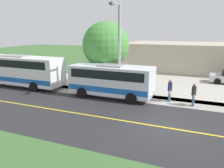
{
  "coord_description": "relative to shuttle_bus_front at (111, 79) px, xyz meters",
  "views": [
    {
      "loc": [
        12.44,
        1.78,
        5.57
      ],
      "look_at": [
        -3.5,
        -4.89,
        1.4
      ],
      "focal_mm": 36.01,
      "sensor_mm": 36.0,
      "label": 1
    }
  ],
  "objects": [
    {
      "name": "pedestrian_with_bags",
      "position": [
        -0.16,
        6.58,
        -0.6
      ],
      "size": [
        0.72,
        0.34,
        1.73
      ],
      "color": "#335972",
      "rests_on": "ground"
    },
    {
      "name": "ground_plane",
      "position": [
        4.55,
        5.37,
        -1.53
      ],
      "size": [
        120.0,
        120.0,
        0.0
      ],
      "primitive_type": "plane",
      "color": "#3D6633"
    },
    {
      "name": "street_light_pole",
      "position": [
        -0.33,
        0.5,
        2.71
      ],
      "size": [
        1.97,
        0.24,
        7.67
      ],
      "color": "#9E9EA3",
      "rests_on": "ground"
    },
    {
      "name": "pedestrian_waiting",
      "position": [
        -0.59,
        4.76,
        -0.57
      ],
      "size": [
        0.72,
        0.34,
        1.79
      ],
      "color": "#335972",
      "rests_on": "ground"
    },
    {
      "name": "commercial_building",
      "position": [
        -16.85,
        6.53,
        0.35
      ],
      "size": [
        10.0,
        20.39,
        3.76
      ],
      "primitive_type": "cube",
      "color": "#B7A893",
      "rests_on": "ground"
    },
    {
      "name": "road_centre_line",
      "position": [
        4.55,
        5.37,
        -1.52
      ],
      "size": [
        0.16,
        100.0,
        0.0
      ],
      "primitive_type": "cube",
      "color": "gold",
      "rests_on": "ground"
    },
    {
      "name": "tree_curbside",
      "position": [
        -2.85,
        -1.79,
        2.62
      ],
      "size": [
        4.48,
        4.48,
        6.4
      ],
      "color": "brown",
      "rests_on": "ground"
    },
    {
      "name": "road_surface",
      "position": [
        4.55,
        5.37,
        -1.53
      ],
      "size": [
        8.0,
        100.0,
        0.01
      ],
      "primitive_type": "cube",
      "color": "#28282B",
      "rests_on": "ground"
    },
    {
      "name": "shuttle_bus_front",
      "position": [
        0.0,
        0.0,
        0.0
      ],
      "size": [
        2.74,
        7.09,
        2.78
      ],
      "color": "silver",
      "rests_on": "ground"
    },
    {
      "name": "sidewalk",
      "position": [
        -0.65,
        5.37,
        -1.53
      ],
      "size": [
        2.4,
        100.0,
        0.01
      ],
      "primitive_type": "cube",
      "color": "#9E9991",
      "rests_on": "ground"
    },
    {
      "name": "transit_bus_rear",
      "position": [
        0.03,
        -10.48,
        0.18
      ],
      "size": [
        2.68,
        10.48,
        3.12
      ],
      "color": "white",
      "rests_on": "ground"
    },
    {
      "name": "parking_lot_surface",
      "position": [
        -7.85,
        8.37,
        -1.53
      ],
      "size": [
        14.0,
        36.0,
        0.01
      ],
      "primitive_type": "cube",
      "color": "#B2ADA3",
      "rests_on": "ground"
    }
  ]
}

